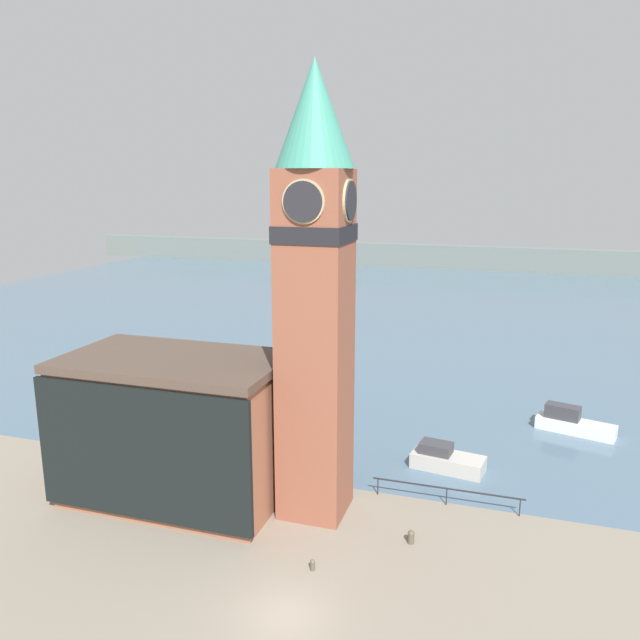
{
  "coord_description": "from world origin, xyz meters",
  "views": [
    {
      "loc": [
        8.75,
        -22.32,
        18.85
      ],
      "look_at": [
        -0.51,
        6.81,
        11.89
      ],
      "focal_mm": 35.0,
      "sensor_mm": 36.0,
      "label": 1
    }
  ],
  "objects_px": {
    "boat_far": "(572,423)",
    "mooring_bollard_far": "(313,564)",
    "mooring_bollard_near": "(411,536)",
    "pier_building": "(175,428)",
    "clock_tower": "(315,287)",
    "boat_near": "(446,460)"
  },
  "relations": [
    {
      "from": "boat_near",
      "to": "boat_far",
      "type": "xyz_separation_m",
      "value": [
        8.44,
        9.16,
        0.07
      ]
    },
    {
      "from": "boat_far",
      "to": "mooring_bollard_near",
      "type": "relative_size",
      "value": 7.88
    },
    {
      "from": "boat_near",
      "to": "boat_far",
      "type": "distance_m",
      "value": 12.46
    },
    {
      "from": "pier_building",
      "to": "boat_near",
      "type": "bearing_deg",
      "value": 29.49
    },
    {
      "from": "boat_near",
      "to": "mooring_bollard_far",
      "type": "xyz_separation_m",
      "value": [
        -4.97,
        -13.12,
        -0.34
      ]
    },
    {
      "from": "boat_near",
      "to": "pier_building",
      "type": "bearing_deg",
      "value": -141.49
    },
    {
      "from": "clock_tower",
      "to": "boat_far",
      "type": "distance_m",
      "value": 25.72
    },
    {
      "from": "boat_far",
      "to": "mooring_bollard_near",
      "type": "distance_m",
      "value": 20.66
    },
    {
      "from": "clock_tower",
      "to": "boat_near",
      "type": "distance_m",
      "value": 16.05
    },
    {
      "from": "clock_tower",
      "to": "boat_far",
      "type": "xyz_separation_m",
      "value": [
        15.08,
        16.71,
        -12.44
      ]
    },
    {
      "from": "boat_far",
      "to": "mooring_bollard_far",
      "type": "bearing_deg",
      "value": -105.02
    },
    {
      "from": "boat_far",
      "to": "mooring_bollard_far",
      "type": "distance_m",
      "value": 26.02
    },
    {
      "from": "pier_building",
      "to": "boat_far",
      "type": "distance_m",
      "value": 29.67
    },
    {
      "from": "pier_building",
      "to": "mooring_bollard_far",
      "type": "distance_m",
      "value": 11.83
    },
    {
      "from": "boat_far",
      "to": "mooring_bollard_far",
      "type": "height_order",
      "value": "boat_far"
    },
    {
      "from": "boat_near",
      "to": "mooring_bollard_near",
      "type": "bearing_deg",
      "value": -85.51
    },
    {
      "from": "pier_building",
      "to": "boat_near",
      "type": "xyz_separation_m",
      "value": [
        15.09,
        8.53,
        -3.73
      ]
    },
    {
      "from": "clock_tower",
      "to": "boat_far",
      "type": "height_order",
      "value": "clock_tower"
    },
    {
      "from": "mooring_bollard_far",
      "to": "boat_far",
      "type": "bearing_deg",
      "value": 58.95
    },
    {
      "from": "boat_near",
      "to": "mooring_bollard_near",
      "type": "xyz_separation_m",
      "value": [
        -0.74,
        -9.35,
        -0.26
      ]
    },
    {
      "from": "boat_near",
      "to": "mooring_bollard_near",
      "type": "distance_m",
      "value": 9.38
    },
    {
      "from": "pier_building",
      "to": "mooring_bollard_far",
      "type": "bearing_deg",
      "value": -24.41
    }
  ]
}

